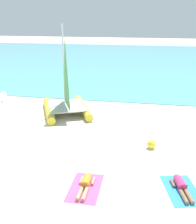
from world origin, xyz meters
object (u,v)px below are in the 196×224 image
object	(u,v)px
sunbather_left	(86,184)
towel_right	(181,190)
sailboat_yellow	(66,101)
sunbather_right	(181,186)
towel_left	(85,188)
beach_ball	(151,144)

from	to	relation	value
sunbather_left	towel_right	distance (m)	3.43
sailboat_yellow	towel_right	xyz separation A→B (m)	(6.47, -7.19, -0.80)
sunbather_left	sunbather_right	world-z (taller)	same
towel_left	sunbather_right	world-z (taller)	sunbather_right
towel_right	sunbather_left	bearing A→B (deg)	-172.63
sailboat_yellow	towel_left	size ratio (longest dim) A/B	2.86
sunbather_left	sunbather_right	bearing A→B (deg)	7.27
sailboat_yellow	sunbather_right	bearing A→B (deg)	-72.16
towel_right	sunbather_right	size ratio (longest dim) A/B	1.22
towel_left	sailboat_yellow	bearing A→B (deg)	111.77
towel_left	sunbather_right	size ratio (longest dim) A/B	1.22
sailboat_yellow	towel_left	xyz separation A→B (m)	(3.07, -7.70, -0.80)
sailboat_yellow	sunbather_left	distance (m)	8.25
towel_right	sunbather_right	distance (m)	0.14
sunbather_left	towel_right	xyz separation A→B (m)	(3.40, 0.44, -0.13)
towel_left	sunbather_left	size ratio (longest dim) A/B	1.22
sailboat_yellow	towel_right	size ratio (longest dim) A/B	2.86
sailboat_yellow	sunbather_right	xyz separation A→B (m)	(6.46, -7.13, -0.68)
towel_right	sunbather_right	world-z (taller)	sunbather_right
towel_right	beach_ball	size ratio (longest dim) A/B	4.61
sunbather_right	beach_ball	xyz separation A→B (m)	(-1.09, 3.11, 0.07)
sailboat_yellow	beach_ball	world-z (taller)	sailboat_yellow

